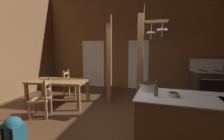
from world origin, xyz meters
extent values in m
cube|color=#422819|center=(0.00, 0.00, -0.05)|extent=(8.12, 7.66, 0.10)
cube|color=brown|center=(0.00, 3.50, 2.18)|extent=(8.12, 0.14, 4.36)
cube|color=white|center=(-1.65, 3.43, 1.02)|extent=(1.00, 0.01, 2.05)
cube|color=white|center=(0.37, 3.43, 1.02)|extent=(0.84, 0.01, 2.05)
cube|color=brown|center=(1.63, -0.59, 0.43)|extent=(2.18, 1.09, 0.86)
cube|color=silver|center=(1.63, -0.59, 0.87)|extent=(2.24, 1.16, 0.02)
cube|color=black|center=(1.67, -0.16, 0.05)|extent=(1.99, 0.23, 0.10)
cube|color=#313131|center=(2.87, 2.67, 0.45)|extent=(1.15, 0.84, 0.90)
cube|color=black|center=(2.90, 2.29, 0.42)|extent=(0.93, 0.08, 0.52)
cylinder|color=silver|center=(2.90, 2.26, 0.70)|extent=(0.82, 0.08, 0.02)
cube|color=silver|center=(2.87, 2.67, 0.92)|extent=(1.19, 0.88, 0.03)
cube|color=silver|center=(2.85, 3.03, 1.12)|extent=(1.14, 0.12, 0.40)
cylinder|color=black|center=(3.13, 2.54, 0.94)|extent=(0.21, 0.21, 0.01)
cylinder|color=black|center=(2.64, 2.50, 0.94)|extent=(0.21, 0.21, 0.01)
cylinder|color=black|center=(3.11, 2.84, 0.94)|extent=(0.21, 0.21, 0.01)
cylinder|color=black|center=(2.61, 2.80, 0.94)|extent=(0.21, 0.21, 0.01)
cylinder|color=black|center=(3.01, 2.28, 0.82)|extent=(0.05, 0.03, 0.04)
cylinder|color=black|center=(2.79, 2.26, 0.82)|extent=(0.05, 0.03, 0.04)
cylinder|color=black|center=(2.57, 2.25, 0.82)|extent=(0.05, 0.03, 0.04)
cube|color=brown|center=(0.55, 0.63, 1.36)|extent=(0.15, 0.15, 2.71)
cube|color=brown|center=(0.82, 0.61, 2.30)|extent=(0.68, 0.12, 0.06)
cylinder|color=silver|center=(0.79, 0.62, 2.19)|extent=(0.01, 0.01, 0.23)
cylinder|color=silver|center=(0.79, 0.62, 2.05)|extent=(0.21, 0.21, 0.04)
cylinder|color=silver|center=(0.79, 0.62, 1.97)|extent=(0.02, 0.02, 0.14)
cylinder|color=silver|center=(1.04, 0.60, 2.21)|extent=(0.01, 0.01, 0.18)
cylinder|color=silver|center=(1.04, 0.60, 2.10)|extent=(0.25, 0.25, 0.04)
cylinder|color=silver|center=(1.04, 0.60, 2.02)|extent=(0.02, 0.02, 0.14)
cube|color=brown|center=(-0.45, 1.53, 1.36)|extent=(0.14, 0.14, 2.71)
cube|color=brown|center=(-1.88, 0.90, 0.71)|extent=(1.74, 0.97, 0.06)
cube|color=brown|center=(-2.68, 1.26, 0.34)|extent=(0.08, 0.08, 0.68)
cube|color=brown|center=(-1.10, 1.33, 0.34)|extent=(0.08, 0.08, 0.68)
cube|color=brown|center=(-2.65, 0.48, 0.34)|extent=(0.08, 0.08, 0.68)
cube|color=brown|center=(-1.07, 0.55, 0.34)|extent=(0.08, 0.08, 0.68)
cube|color=#9E7044|center=(-1.83, -0.01, 0.43)|extent=(0.55, 0.55, 0.04)
cube|color=#9E7044|center=(-1.95, -0.25, 0.21)|extent=(0.06, 0.06, 0.41)
cube|color=#9E7044|center=(-2.07, 0.11, 0.21)|extent=(0.06, 0.06, 0.41)
cube|color=#9E7044|center=(-1.59, -0.13, 0.47)|extent=(0.06, 0.06, 0.95)
cube|color=#9E7044|center=(-1.71, 0.23, 0.47)|extent=(0.06, 0.06, 0.95)
cube|color=#9E7044|center=(-1.65, 0.05, 0.84)|extent=(0.15, 0.37, 0.07)
cube|color=#9E7044|center=(-1.65, 0.05, 0.65)|extent=(0.15, 0.37, 0.07)
cube|color=#9E7044|center=(-1.84, 1.66, 0.43)|extent=(0.48, 0.48, 0.04)
cube|color=#9E7044|center=(-1.67, 1.87, 0.21)|extent=(0.05, 0.05, 0.41)
cube|color=#9E7044|center=(-1.63, 1.49, 0.21)|extent=(0.05, 0.05, 0.41)
cube|color=#9E7044|center=(-2.05, 1.84, 0.47)|extent=(0.05, 0.05, 0.95)
cube|color=#9E7044|center=(-2.01, 1.46, 0.47)|extent=(0.05, 0.05, 0.95)
cube|color=#9E7044|center=(-2.03, 1.65, 0.84)|extent=(0.07, 0.38, 0.07)
cube|color=#9E7044|center=(-2.03, 1.65, 0.65)|extent=(0.07, 0.38, 0.07)
cube|color=#194756|center=(-1.34, -1.30, 0.24)|extent=(0.36, 0.28, 0.48)
cube|color=#194756|center=(-1.31, -1.17, 0.17)|extent=(0.23, 0.11, 0.17)
sphere|color=#194756|center=(-1.34, -1.30, 0.46)|extent=(0.32, 0.32, 0.27)
cylinder|color=silver|center=(0.73, -0.32, 0.96)|extent=(0.25, 0.25, 0.14)
cylinder|color=black|center=(0.73, -0.32, 1.03)|extent=(0.26, 0.26, 0.01)
cylinder|color=silver|center=(0.59, -0.32, 0.99)|extent=(0.05, 0.02, 0.02)
cylinder|color=silver|center=(0.87, -0.32, 0.99)|extent=(0.05, 0.02, 0.02)
cylinder|color=#B2A893|center=(1.15, -0.61, 0.92)|extent=(0.19, 0.19, 0.06)
cylinder|color=black|center=(1.15, -0.61, 0.95)|extent=(0.15, 0.15, 0.00)
cylinder|color=brown|center=(0.87, -0.63, 0.98)|extent=(0.07, 0.07, 0.20)
cylinder|color=brown|center=(0.87, -0.63, 1.12)|extent=(0.03, 0.03, 0.07)
camera|label=1|loc=(0.70, -3.23, 1.64)|focal=24.90mm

